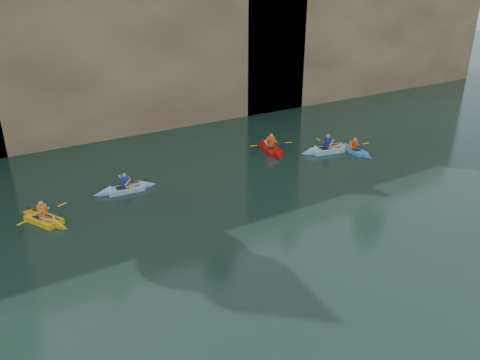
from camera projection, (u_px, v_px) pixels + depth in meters
ground at (395, 341)px, 12.90m from camera, size 160.00×160.00×0.00m
cliff at (80, 26)px, 33.87m from camera, size 70.00×16.00×12.00m
cliff_slab_center at (144, 39)px, 29.20m from camera, size 24.00×2.40×11.40m
cliff_slab_east at (370, 34)px, 39.25m from camera, size 26.00×2.40×9.84m
sea_cave_center at (57, 119)px, 27.40m from camera, size 3.50×1.00×3.20m
sea_cave_east at (255, 82)px, 33.96m from camera, size 5.00×1.00×4.50m
kayaker_ltblue_near at (327, 150)px, 26.83m from camera, size 3.42×2.53×1.32m
kayaker_red_far at (271, 149)px, 27.00m from camera, size 2.44×3.58×1.29m
kayaker_yellow at (44, 219)px, 19.12m from camera, size 2.13×2.90×1.18m
kayaker_ltblue_mid at (126, 189)px, 21.91m from camera, size 3.02×2.24×1.13m
kayaker_blue_east at (354, 150)px, 26.86m from camera, size 2.16×3.08×1.08m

